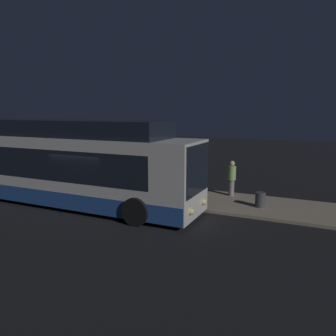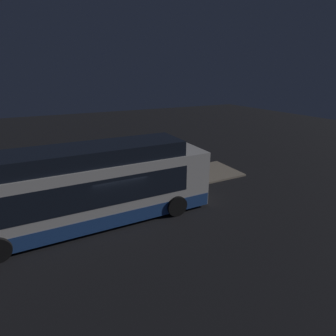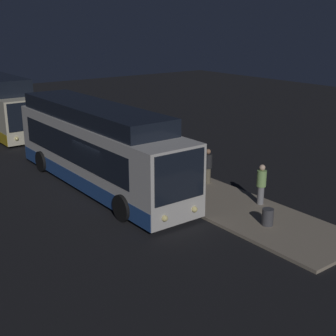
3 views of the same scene
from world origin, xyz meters
TOP-DOWN VIEW (x-y plane):
  - ground at (0.00, 0.00)m, footprint 80.00×80.00m
  - platform at (0.00, 3.32)m, footprint 20.00×3.45m
  - bus_lead at (-1.40, 0.27)m, footprint 12.38×2.89m
  - passenger_boarding at (1.77, 4.38)m, footprint 0.66×0.65m
  - passenger_waiting at (5.12, 4.40)m, footprint 0.56×0.56m
  - passenger_with_bags at (2.25, 2.47)m, footprint 0.37×0.37m
  - suitcase at (1.85, 2.16)m, footprint 0.33×0.23m
  - sign_post at (-3.03, 3.57)m, footprint 0.10×0.66m
  - trash_bin at (6.75, 3.00)m, footprint 0.44×0.44m

SIDE VIEW (x-z plane):
  - ground at x=0.00m, z-range 0.00..0.00m
  - platform at x=0.00m, z-range 0.00..0.13m
  - trash_bin at x=6.75m, z-range 0.13..0.78m
  - suitcase at x=1.85m, z-range 0.01..0.93m
  - passenger_with_bags at x=2.25m, z-range 0.21..1.83m
  - passenger_boarding at x=1.77m, z-range 0.18..1.86m
  - passenger_waiting at x=5.12m, z-range 0.19..1.93m
  - bus_lead at x=-1.40m, z-range -0.16..3.71m
  - sign_post at x=-3.03m, z-range 0.49..3.21m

